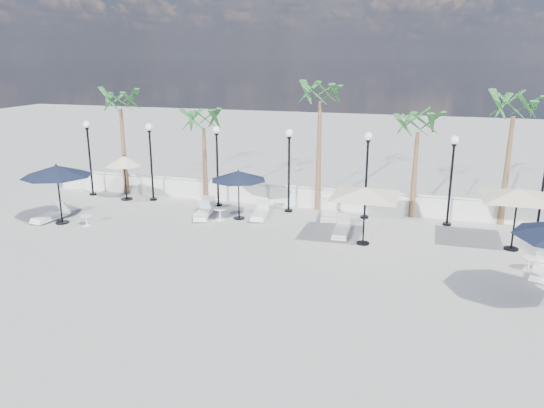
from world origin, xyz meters
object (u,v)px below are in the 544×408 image
(lounger_1, at_px, (203,214))
(lounger_3, at_px, (205,210))
(parasol_cream_sq_a, at_px, (366,188))
(parasol_navy_mid, at_px, (238,176))
(lounger_5, at_px, (341,230))
(parasol_navy_left, at_px, (57,171))
(lounger_6, at_px, (541,270))
(parasol_cream_small, at_px, (124,162))
(lounger_4, at_px, (329,213))
(parasol_cream_sq_b, at_px, (519,189))
(lounger_0, at_px, (51,216))
(lounger_2, at_px, (260,213))

(lounger_1, bearing_deg, lounger_3, 83.01)
(parasol_cream_sq_a, bearing_deg, parasol_navy_mid, 163.56)
(lounger_5, distance_m, parasol_navy_left, 12.14)
(lounger_6, bearing_deg, lounger_3, -178.45)
(parasol_navy_left, distance_m, parasol_cream_small, 4.27)
(lounger_1, bearing_deg, parasol_cream_small, 144.01)
(lounger_5, xyz_separation_m, parasol_navy_mid, (-4.72, 0.96, 1.72))
(lounger_4, relative_size, lounger_6, 1.29)
(lounger_5, xyz_separation_m, parasol_cream_sq_b, (6.35, 0.26, 2.09))
(parasol_navy_mid, relative_size, parasol_cream_sq_a, 0.51)
(lounger_0, distance_m, parasol_cream_small, 4.58)
(lounger_2, distance_m, lounger_4, 3.06)
(parasol_cream_small, bearing_deg, lounger_0, -107.52)
(lounger_4, distance_m, lounger_6, 8.97)
(lounger_5, bearing_deg, lounger_3, 167.33)
(lounger_1, relative_size, lounger_4, 0.82)
(parasol_navy_left, bearing_deg, parasol_cream_sq_a, 5.03)
(parasol_navy_left, bearing_deg, parasol_cream_small, 82.18)
(lounger_5, bearing_deg, parasol_navy_mid, 165.22)
(parasol_cream_small, bearing_deg, lounger_1, -20.17)
(lounger_5, bearing_deg, lounger_4, 109.62)
(lounger_4, xyz_separation_m, lounger_5, (0.92, -2.17, -0.04))
(parasol_cream_sq_a, bearing_deg, lounger_5, 143.39)
(lounger_6, relative_size, parasol_cream_small, 0.75)
(lounger_3, xyz_separation_m, parasol_cream_sq_b, (12.72, -0.79, 2.10))
(lounger_3, relative_size, parasol_navy_mid, 0.75)
(lounger_4, bearing_deg, lounger_5, -76.52)
(parasol_navy_mid, bearing_deg, lounger_6, -14.93)
(lounger_0, bearing_deg, parasol_navy_left, -6.08)
(lounger_6, bearing_deg, lounger_1, -176.47)
(lounger_2, relative_size, parasol_cream_sq_b, 0.38)
(lounger_5, relative_size, lounger_6, 1.07)
(lounger_2, height_order, parasol_navy_mid, parasol_navy_mid)
(lounger_0, height_order, parasol_cream_sq_a, parasol_cream_sq_a)
(lounger_2, relative_size, parasol_cream_small, 0.83)
(parasol_navy_left, bearing_deg, lounger_2, 21.68)
(lounger_4, relative_size, parasol_cream_small, 0.97)
(lounger_1, xyz_separation_m, lounger_2, (2.43, 0.77, 0.01))
(lounger_1, bearing_deg, parasol_navy_mid, -1.34)
(parasol_cream_sq_a, bearing_deg, lounger_4, 123.12)
(lounger_1, relative_size, parasol_navy_left, 0.61)
(lounger_2, xyz_separation_m, lounger_6, (10.81, -3.47, -0.03))
(lounger_1, distance_m, lounger_2, 2.55)
(lounger_1, bearing_deg, parasol_navy_left, -172.40)
(lounger_0, relative_size, parasol_cream_small, 0.83)
(lounger_2, height_order, lounger_5, lounger_2)
(lounger_6, bearing_deg, lounger_2, 177.27)
(lounger_6, height_order, parasol_navy_left, parasol_navy_left)
(lounger_1, distance_m, lounger_4, 5.61)
(lounger_1, bearing_deg, lounger_4, 0.93)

